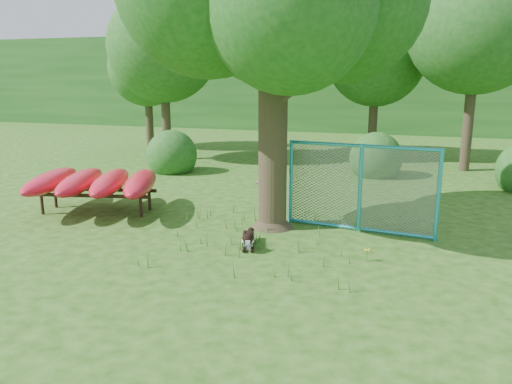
% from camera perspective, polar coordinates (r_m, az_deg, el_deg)
% --- Properties ---
extents(ground, '(80.00, 80.00, 0.00)m').
position_cam_1_polar(ground, '(9.57, -3.38, -7.30)').
color(ground, '#1F4B0F').
rests_on(ground, ground).
extents(wooden_post, '(0.33, 0.12, 1.21)m').
position_cam_1_polar(wooden_post, '(11.18, 0.74, -0.87)').
color(wooden_post, '#675F4D').
rests_on(wooden_post, ground).
extents(kayak_rack, '(3.85, 3.44, 1.00)m').
position_cam_1_polar(kayak_rack, '(13.03, -17.90, 1.08)').
color(kayak_rack, black).
rests_on(kayak_rack, ground).
extents(husky_dog, '(0.46, 0.97, 0.44)m').
position_cam_1_polar(husky_dog, '(9.99, -0.88, -5.47)').
color(husky_dog, black).
rests_on(husky_dog, ground).
extents(fence_section, '(3.29, 0.49, 3.22)m').
position_cam_1_polar(fence_section, '(11.05, 11.81, 0.44)').
color(fence_section, '#28A1BE').
rests_on(fence_section, ground).
extents(wildflower_clump, '(0.11, 0.09, 0.24)m').
position_cam_1_polar(wildflower_clump, '(9.46, 12.61, -6.60)').
color(wildflower_clump, '#407E29').
rests_on(wildflower_clump, ground).
extents(bg_tree_a, '(4.40, 4.40, 6.70)m').
position_cam_1_polar(bg_tree_a, '(20.84, -10.55, 15.99)').
color(bg_tree_a, '#32291B').
rests_on(bg_tree_a, ground).
extents(bg_tree_b, '(5.20, 5.20, 8.22)m').
position_cam_1_polar(bg_tree_b, '(21.43, 0.78, 19.13)').
color(bg_tree_b, '#32291B').
rests_on(bg_tree_b, ground).
extents(bg_tree_c, '(4.00, 4.00, 6.12)m').
position_cam_1_polar(bg_tree_c, '(21.45, 13.57, 14.76)').
color(bg_tree_c, '#32291B').
rests_on(bg_tree_c, ground).
extents(bg_tree_d, '(4.80, 4.80, 7.50)m').
position_cam_1_polar(bg_tree_d, '(19.51, 23.99, 17.12)').
color(bg_tree_d, '#32291B').
rests_on(bg_tree_d, ground).
extents(bg_tree_f, '(3.60, 3.60, 5.55)m').
position_cam_1_polar(bg_tree_f, '(24.64, -12.36, 13.66)').
color(bg_tree_f, '#32291B').
rests_on(bg_tree_f, ground).
extents(shrub_left, '(1.80, 1.80, 1.80)m').
position_cam_1_polar(shrub_left, '(18.20, -9.53, 2.31)').
color(shrub_left, '#1C531A').
rests_on(shrub_left, ground).
extents(shrub_mid, '(1.80, 1.80, 1.80)m').
position_cam_1_polar(shrub_mid, '(17.72, 13.43, 1.84)').
color(shrub_mid, '#1C531A').
rests_on(shrub_mid, ground).
extents(wooded_hillside, '(80.00, 12.00, 6.00)m').
position_cam_1_polar(wooded_hillside, '(36.51, 13.04, 12.17)').
color(wooded_hillside, '#1C531A').
rests_on(wooded_hillside, ground).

